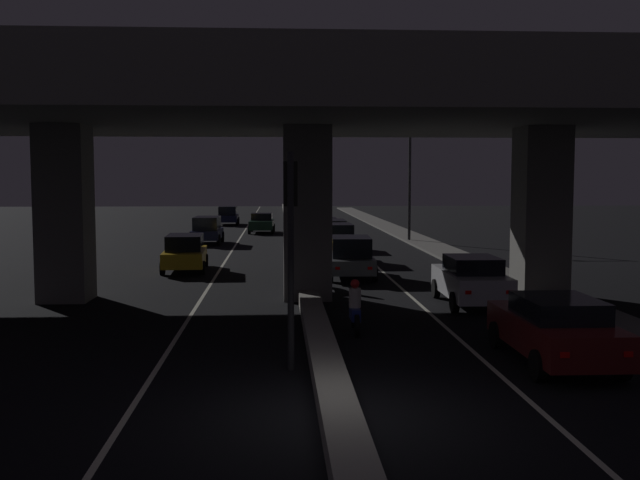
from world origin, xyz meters
TOP-DOWN VIEW (x-y plane):
  - ground_plane at (0.00, 0.00)m, footprint 200.00×200.00m
  - lane_line_left_inner at (-3.62, 35.00)m, footprint 0.12×126.00m
  - lane_line_right_inner at (3.62, 35.00)m, footprint 0.12×126.00m
  - median_divider at (0.00, 35.00)m, footprint 0.66×126.00m
  - sidewalk_right at (8.24, 28.00)m, footprint 2.06×126.00m
  - elevated_overpass at (-0.24, 12.81)m, footprint 38.62×13.66m
  - traffic_light_left_of_median at (-0.73, 3.26)m, footprint 0.30×0.49m
  - street_lamp at (7.11, 35.60)m, footprint 2.82×0.32m
  - car_dark_red_lead at (5.12, 3.38)m, footprint 1.96×4.54m
  - car_white_second at (5.25, 11.11)m, footprint 1.96×4.47m
  - car_grey_third at (2.03, 18.14)m, footprint 2.10×4.40m
  - car_taxi_yellow_fourth at (1.95, 24.35)m, footprint 1.84×4.03m
  - car_dark_green_fifth at (2.12, 30.83)m, footprint 2.00×4.58m
  - car_dark_green_sixth at (2.12, 37.48)m, footprint 2.07×4.15m
  - car_taxi_yellow_lead_oncoming at (-5.13, 20.80)m, footprint 2.06×4.50m
  - car_dark_blue_second_oncoming at (-5.45, 34.69)m, footprint 1.91×4.06m
  - car_dark_green_third_oncoming at (-2.21, 44.20)m, footprint 2.01×4.15m
  - car_dark_blue_fourth_oncoming at (-5.43, 54.31)m, footprint 1.91×4.22m
  - motorcycle_blue_filtering_near at (1.04, 6.97)m, footprint 0.32×1.80m
  - motorcycle_white_filtering_mid at (0.70, 14.80)m, footprint 0.33×1.95m
  - pedestrian_on_sidewalk at (7.71, 13.24)m, footprint 0.33×0.33m

SIDE VIEW (x-z plane):
  - ground_plane at x=0.00m, z-range 0.00..0.00m
  - lane_line_left_inner at x=-3.62m, z-range 0.00..0.00m
  - lane_line_right_inner at x=3.62m, z-range 0.00..0.00m
  - sidewalk_right at x=8.24m, z-range 0.00..0.13m
  - median_divider at x=0.00m, z-range 0.00..0.41m
  - motorcycle_blue_filtering_near at x=1.04m, z-range -0.10..1.33m
  - motorcycle_white_filtering_mid at x=0.70m, z-range -0.11..1.36m
  - car_dark_green_third_oncoming at x=-2.21m, z-range 0.00..1.50m
  - car_dark_green_sixth at x=2.12m, z-range 0.02..1.53m
  - car_dark_red_lead at x=5.12m, z-range 0.04..1.54m
  - car_white_second at x=5.25m, z-range 0.03..1.63m
  - car_taxi_yellow_lead_oncoming at x=-5.13m, z-range 0.03..1.64m
  - car_grey_third at x=2.03m, z-range 0.03..1.72m
  - car_dark_green_fifth at x=2.12m, z-range 0.02..1.73m
  - car_dark_blue_fourth_oncoming at x=-5.43m, z-range 0.06..1.73m
  - car_dark_blue_second_oncoming at x=-5.45m, z-range 0.06..1.79m
  - pedestrian_on_sidewalk at x=7.71m, z-range 0.13..1.73m
  - car_taxi_yellow_fourth at x=1.95m, z-range 0.02..1.89m
  - traffic_light_left_of_median at x=-0.73m, z-range 0.85..5.51m
  - street_lamp at x=7.11m, z-range 0.76..8.04m
  - elevated_overpass at x=-0.24m, z-range 2.27..10.91m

